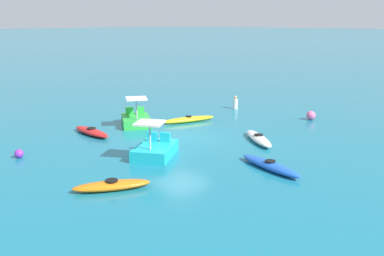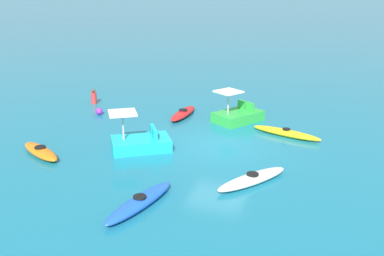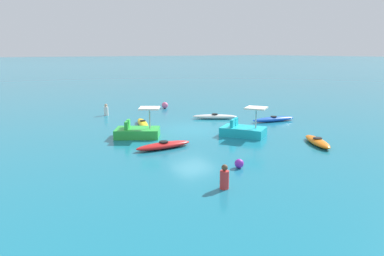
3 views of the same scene
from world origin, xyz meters
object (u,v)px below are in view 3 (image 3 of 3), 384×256
Objects in this scene: kayak_red at (164,145)px; kayak_yellow at (143,124)px; buoy_pink at (165,105)px; buoy_purple at (239,163)px; kayak_white at (215,117)px; person_by_kayaks at (224,178)px; pedal_boat_cyan at (244,130)px; pedal_boat_green at (138,131)px; kayak_orange at (317,141)px; kayak_blue at (274,119)px; person_near_shore at (106,110)px.

kayak_yellow is at bearing 163.38° from kayak_red.
kayak_red and kayak_yellow have the same top height.
buoy_purple is (15.27, -5.38, -0.08)m from buoy_pink.
person_by_kayaks is (10.59, -7.87, 0.22)m from kayak_white.
kayak_red is at bearing -16.62° from kayak_yellow.
pedal_boat_cyan is 5.29× the size of buoy_pink.
pedal_boat_green is 7.34m from buoy_purple.
kayak_yellow is 10.68m from kayak_orange.
kayak_yellow is 1.17× the size of pedal_boat_green.
pedal_boat_cyan reaches higher than kayak_blue.
kayak_orange is at bearing 1.81° from buoy_pink.
buoy_purple is at bearing -32.82° from kayak_white.
buoy_pink is 0.61× the size of person_near_shore.
pedal_boat_green is 7.65m from person_near_shore.
pedal_boat_cyan reaches higher than kayak_yellow.
kayak_red is at bearing 171.21° from person_by_kayaks.
buoy_purple is (6.14, -8.62, 0.03)m from kayak_blue.
kayak_yellow is 1.13× the size of kayak_white.
pedal_boat_cyan reaches higher than buoy_pink.
kayak_white is at bearing 159.61° from pedal_boat_cyan.
pedal_boat_cyan is 11.39m from person_near_shore.
buoy_purple is (4.35, 1.06, 0.03)m from kayak_red.
buoy_purple is at bearing -3.36° from kayak_yellow.
kayak_yellow is 3.04m from pedal_boat_green.
pedal_boat_green reaches higher than kayak_blue.
buoy_purple is at bearing 13.67° from kayak_red.
person_near_shore is (-10.48, 1.13, 0.22)m from kayak_red.
person_near_shore is 1.00× the size of person_by_kayaks.
kayak_yellow is at bearing -148.53° from pedal_boat_cyan.
kayak_white is at bearing 46.03° from person_near_shore.
person_by_kayaks is at bearing -23.73° from buoy_pink.
person_near_shore reaches higher than buoy_purple.
pedal_boat_green is at bearing -96.65° from kayak_blue.
kayak_white is at bearing 143.38° from person_by_kayaks.
kayak_yellow is 8.69× the size of buoy_purple.
kayak_red is 7.77× the size of buoy_purple.
kayak_yellow is at bearing 167.33° from person_by_kayaks.
kayak_orange is 4.97× the size of buoy_pink.
kayak_orange is 4.03m from pedal_boat_cyan.
kayak_orange is at bearing 29.56° from kayak_yellow.
buoy_purple reaches higher than kayak_blue.
pedal_boat_cyan is at bearing -153.59° from kayak_orange.
kayak_red and kayak_orange have the same top height.
kayak_yellow is 5.02m from person_near_shore.
kayak_yellow is 3.75× the size of person_by_kayaks.
buoy_purple is at bearing -44.29° from pedal_boat_cyan.
kayak_blue is 3.73× the size of person_near_shore.
kayak_blue is 9.70m from buoy_pink.
person_by_kayaks reaches higher than kayak_orange.
kayak_red is 0.89× the size of kayak_yellow.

